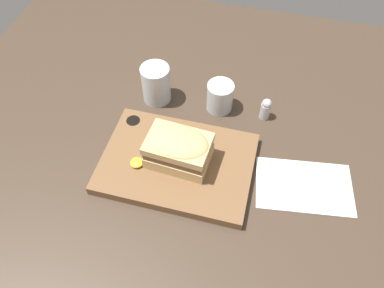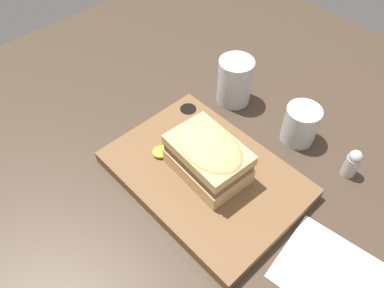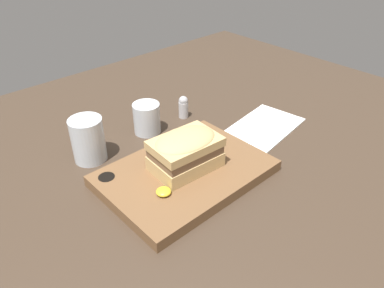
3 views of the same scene
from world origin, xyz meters
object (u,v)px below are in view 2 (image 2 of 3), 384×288
at_px(wine_glass, 300,125).
at_px(salt_shaker, 352,163).
at_px(serving_board, 205,174).
at_px(water_glass, 235,84).
at_px(napkin, 349,286).
at_px(sandwich, 208,156).

xyz_separation_m(wine_glass, salt_shaker, (0.12, -0.00, -0.01)).
bearing_deg(wine_glass, serving_board, -105.28).
bearing_deg(water_glass, serving_board, -60.80).
bearing_deg(serving_board, water_glass, 119.20).
bearing_deg(salt_shaker, serving_board, -130.90).
bearing_deg(napkin, salt_shaker, 121.97).
xyz_separation_m(serving_board, sandwich, (0.00, 0.00, 0.06)).
distance_m(sandwich, napkin, 0.29).
xyz_separation_m(serving_board, water_glass, (-0.11, 0.20, 0.03)).
xyz_separation_m(napkin, salt_shaker, (-0.11, 0.18, 0.03)).
height_order(water_glass, salt_shaker, water_glass).
distance_m(water_glass, wine_glass, 0.17).
xyz_separation_m(serving_board, napkin, (0.29, 0.02, -0.01)).
xyz_separation_m(water_glass, salt_shaker, (0.28, 0.00, -0.01)).
xyz_separation_m(water_glass, wine_glass, (0.17, 0.01, -0.01)).
bearing_deg(wine_glass, sandwich, -104.28).
distance_m(serving_board, wine_glass, 0.21).
height_order(wine_glass, napkin, wine_glass).
bearing_deg(serving_board, sandwich, 26.72).
xyz_separation_m(sandwich, wine_glass, (0.05, 0.20, -0.03)).
relative_size(water_glass, napkin, 0.45).
bearing_deg(water_glass, sandwich, -59.56).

